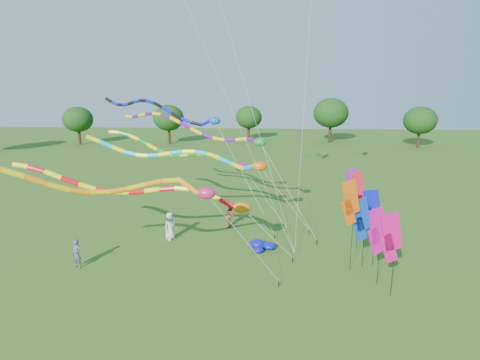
# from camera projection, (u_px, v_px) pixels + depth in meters

# --- Properties ---
(ground) EXTENTS (160.00, 160.00, 0.00)m
(ground) POSITION_uv_depth(u_px,v_px,m) (248.00, 290.00, 19.68)
(ground) COLOR #2C5B18
(ground) RESTS_ON ground
(tree_ring) EXTENTS (121.07, 121.08, 9.71)m
(tree_ring) POSITION_uv_depth(u_px,v_px,m) (260.00, 163.00, 21.85)
(tree_ring) COLOR #382314
(tree_ring) RESTS_ON ground
(tube_kite_red) EXTENTS (15.40, 1.26, 6.24)m
(tube_kite_red) POSITION_uv_depth(u_px,v_px,m) (158.00, 192.00, 22.62)
(tube_kite_red) COLOR black
(tube_kite_red) RESTS_ON ground
(tube_kite_orange) EXTENTS (13.78, 4.61, 7.58)m
(tube_kite_orange) POSITION_uv_depth(u_px,v_px,m) (109.00, 184.00, 17.08)
(tube_kite_orange) COLOR black
(tube_kite_orange) RESTS_ON ground
(tube_kite_purple) EXTENTS (13.84, 6.06, 8.61)m
(tube_kite_purple) POSITION_uv_depth(u_px,v_px,m) (203.00, 130.00, 27.40)
(tube_kite_purple) COLOR black
(tube_kite_purple) RESTS_ON ground
(tube_kite_blue) EXTENTS (13.05, 6.12, 9.51)m
(tube_kite_blue) POSITION_uv_depth(u_px,v_px,m) (168.00, 112.00, 28.12)
(tube_kite_blue) COLOR black
(tube_kite_blue) RESTS_ON ground
(tube_kite_cyan) EXTENTS (14.08, 1.77, 7.28)m
(tube_kite_cyan) POSITION_uv_depth(u_px,v_px,m) (199.00, 158.00, 25.53)
(tube_kite_cyan) COLOR black
(tube_kite_cyan) RESTS_ON ground
(tube_kite_green) EXTENTS (13.40, 3.96, 7.08)m
(tube_kite_green) POSITION_uv_depth(u_px,v_px,m) (192.00, 155.00, 28.85)
(tube_kite_green) COLOR black
(tube_kite_green) RESTS_ON ground
(banner_pole_violet) EXTENTS (1.09, 0.54, 4.87)m
(banner_pole_violet) POSITION_uv_depth(u_px,v_px,m) (352.00, 188.00, 25.07)
(banner_pole_violet) COLOR black
(banner_pole_violet) RESTS_ON ground
(banner_pole_orange) EXTENTS (1.12, 0.47, 5.12)m
(banner_pole_orange) POSITION_uv_depth(u_px,v_px,m) (350.00, 203.00, 20.84)
(banner_pole_orange) COLOR black
(banner_pole_orange) RESTS_ON ground
(banner_pole_magenta_b) EXTENTS (1.16, 0.25, 4.23)m
(banner_pole_magenta_b) POSITION_uv_depth(u_px,v_px,m) (391.00, 238.00, 18.43)
(banner_pole_magenta_b) COLOR black
(banner_pole_magenta_b) RESTS_ON ground
(banner_pole_magenta_a) EXTENTS (1.10, 0.54, 4.13)m
(banner_pole_magenta_a) POSITION_uv_depth(u_px,v_px,m) (377.00, 231.00, 19.55)
(banner_pole_magenta_a) COLOR black
(banner_pole_magenta_a) RESTS_ON ground
(banner_pole_red) EXTENTS (1.12, 0.46, 4.97)m
(banner_pole_red) POSITION_uv_depth(u_px,v_px,m) (356.00, 191.00, 23.92)
(banner_pole_red) COLOR black
(banner_pole_red) RESTS_ON ground
(banner_pole_blue_b) EXTENTS (1.10, 0.52, 4.42)m
(banner_pole_blue_b) POSITION_uv_depth(u_px,v_px,m) (372.00, 211.00, 21.78)
(banner_pole_blue_b) COLOR black
(banner_pole_blue_b) RESTS_ON ground
(banner_pole_blue_a) EXTENTS (1.12, 0.46, 4.03)m
(banner_pole_blue_a) POSITION_uv_depth(u_px,v_px,m) (361.00, 220.00, 21.58)
(banner_pole_blue_a) COLOR black
(banner_pole_blue_a) RESTS_ON ground
(blue_nylon_heap) EXTENTS (1.67, 1.28, 0.54)m
(blue_nylon_heap) POSITION_uv_depth(u_px,v_px,m) (261.00, 248.00, 24.27)
(blue_nylon_heap) COLOR #0D12AD
(blue_nylon_heap) RESTS_ON ground
(person_a) EXTENTS (1.01, 1.06, 1.83)m
(person_a) POSITION_uv_depth(u_px,v_px,m) (170.00, 226.00, 26.11)
(person_a) COLOR beige
(person_a) RESTS_ON ground
(person_b) EXTENTS (0.71, 0.61, 1.65)m
(person_b) POSITION_uv_depth(u_px,v_px,m) (77.00, 254.00, 21.95)
(person_b) COLOR #424E5C
(person_b) RESTS_ON ground
(person_c) EXTENTS (0.67, 0.83, 1.65)m
(person_c) POSITION_uv_depth(u_px,v_px,m) (231.00, 215.00, 28.59)
(person_c) COLOR maroon
(person_c) RESTS_ON ground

